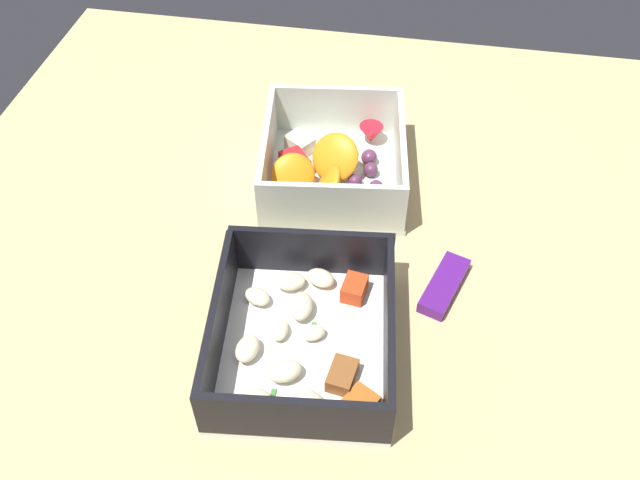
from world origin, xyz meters
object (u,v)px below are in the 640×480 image
pasta_container (304,336)px  fruit_bowl (332,164)px  paper_cup_liner (367,106)px  candy_bar (444,285)px

pasta_container → fruit_bowl: size_ratio=1.05×
pasta_container → paper_cup_liner: 33.26cm
paper_cup_liner → fruit_bowl: bearing=-9.7°
paper_cup_liner → candy_bar: bearing=22.5°
candy_bar → paper_cup_liner: (-24.81, -10.27, 0.36)cm
pasta_container → candy_bar: bearing=120.5°
pasta_container → fruit_bowl: bearing=176.6°
fruit_bowl → paper_cup_liner: 12.34cm
pasta_container → candy_bar: (-8.42, 11.24, -1.18)cm
pasta_container → fruit_bowl: fruit_bowl is taller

